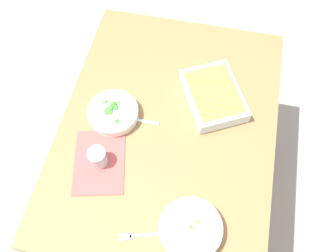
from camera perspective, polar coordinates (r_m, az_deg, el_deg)
name	(u,v)px	position (r m, az deg, el deg)	size (l,w,h in m)	color
ground_plane	(168,185)	(2.23, 0.00, -9.11)	(6.00, 6.00, 0.00)	#9E9389
dining_table	(168,136)	(1.63, 0.00, -1.51)	(1.20, 0.90, 0.74)	olive
placemat	(99,162)	(1.50, -10.55, -5.44)	(0.28, 0.20, 0.00)	#B24C47
stew_bowl	(191,229)	(1.37, 3.51, -15.63)	(0.23, 0.23, 0.06)	white
broccoli_bowl	(113,113)	(1.56, -8.52, 1.96)	(0.21, 0.21, 0.07)	white
baking_dish	(214,95)	(1.60, 7.06, 4.74)	(0.37, 0.33, 0.06)	silver
drink_cup	(98,158)	(1.47, -10.78, -4.88)	(0.07, 0.07, 0.08)	#B2BCC6
spoon_by_stew	(200,224)	(1.40, 4.92, -14.89)	(0.14, 0.14, 0.01)	silver
spoon_by_broccoli	(133,120)	(1.57, -5.49, 0.97)	(0.03, 0.18, 0.01)	silver
fork_on_table	(140,235)	(1.39, -4.36, -16.53)	(0.07, 0.17, 0.01)	silver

